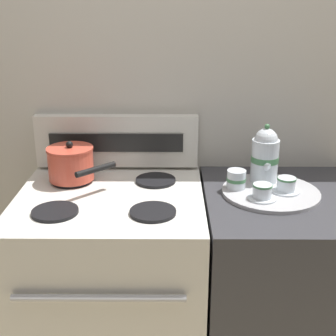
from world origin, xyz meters
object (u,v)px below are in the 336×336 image
(teacup_right, at_px, (262,192))
(teapot, at_px, (265,156))
(serving_tray, at_px, (270,192))
(creamer_jug, at_px, (236,179))
(stove, at_px, (114,300))
(saucepan, at_px, (71,163))
(teacup_left, at_px, (286,185))

(teacup_right, bearing_deg, teapot, 77.88)
(serving_tray, height_order, creamer_jug, creamer_jug)
(teapot, bearing_deg, creamer_jug, -148.82)
(stove, xyz_separation_m, teapot, (0.59, 0.12, 0.57))
(saucepan, xyz_separation_m, teapot, (0.75, -0.02, 0.04))
(teacup_right, bearing_deg, stove, 174.70)
(saucepan, relative_size, teacup_right, 2.69)
(saucepan, relative_size, creamer_jug, 3.86)
(creamer_jug, bearing_deg, teapot, 31.18)
(teacup_left, bearing_deg, creamer_jug, 168.93)
(teacup_left, xyz_separation_m, creamer_jug, (-0.18, 0.03, 0.01))
(serving_tray, height_order, teacup_right, teacup_right)
(serving_tray, bearing_deg, stove, -177.68)
(stove, bearing_deg, teapot, 11.47)
(teapot, relative_size, teacup_left, 2.20)
(teapot, bearing_deg, teacup_right, -102.12)
(saucepan, distance_m, creamer_jug, 0.64)
(serving_tray, relative_size, teacup_right, 3.46)
(teacup_left, bearing_deg, teacup_right, -146.97)
(saucepan, distance_m, teapot, 0.75)
(teacup_left, distance_m, teacup_right, 0.12)
(teacup_right, distance_m, creamer_jug, 0.13)
(teapot, distance_m, teacup_left, 0.14)
(teacup_right, height_order, creamer_jug, creamer_jug)
(serving_tray, relative_size, teacup_left, 3.46)
(saucepan, xyz_separation_m, serving_tray, (0.76, -0.12, -0.07))
(serving_tray, xyz_separation_m, teacup_right, (-0.05, -0.07, 0.03))
(stove, height_order, teapot, teapot)
(creamer_jug, bearing_deg, teacup_left, -11.07)
(stove, height_order, saucepan, saucepan)
(teacup_right, relative_size, creamer_jug, 1.43)
(stove, relative_size, creamer_jug, 12.74)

